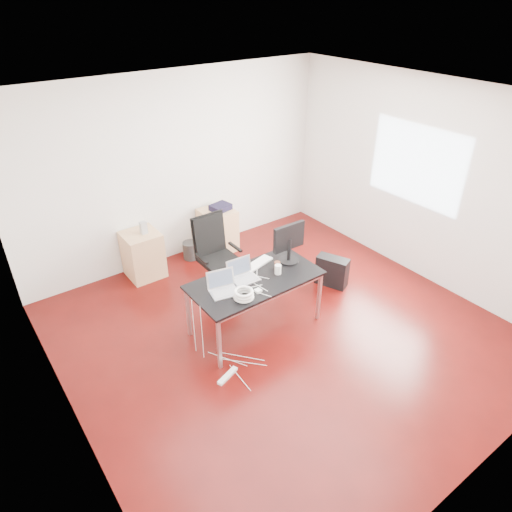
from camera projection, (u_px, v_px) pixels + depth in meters
room_shell at (288, 233)px, 5.03m from camera, size 5.00×5.00×5.00m
desk at (255, 282)px, 5.48m from camera, size 1.60×0.80×0.73m
office_chair at (215, 251)px, 6.26m from camera, size 0.48×0.50×1.08m
filing_cabinet_left at (143, 255)px, 6.68m from camera, size 0.50×0.50×0.70m
filing_cabinet_right at (218, 230)px, 7.33m from camera, size 0.50×0.50×0.70m
pc_tower at (332, 271)px, 6.53m from camera, size 0.36×0.49×0.44m
wastebasket at (191, 250)px, 7.20m from camera, size 0.32×0.32×0.28m
power_strip at (228, 376)px, 5.08m from camera, size 0.30×0.16×0.04m
laptop_left at (224, 287)px, 5.21m from camera, size 0.38×0.32×0.23m
laptop_right at (243, 274)px, 5.43m from camera, size 0.34×0.27×0.23m
monitor at (289, 241)px, 5.67m from camera, size 0.45×0.26×0.51m
keyboard at (258, 264)px, 5.73m from camera, size 0.46×0.24×0.02m
cup_white at (278, 269)px, 5.52m from camera, size 0.11×0.11×0.12m
cup_brown at (277, 265)px, 5.62m from camera, size 0.08×0.08×0.10m
cable_coil at (244, 294)px, 5.09m from camera, size 0.24×0.24×0.11m
power_adapter at (258, 291)px, 5.22m from camera, size 0.08×0.08×0.03m
speaker at (143, 228)px, 6.45m from camera, size 0.09×0.08×0.18m
navy_garment at (220, 207)px, 7.14m from camera, size 0.34×0.29×0.09m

